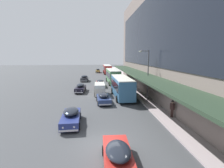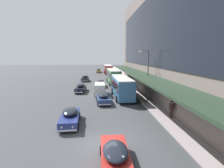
# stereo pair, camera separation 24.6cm
# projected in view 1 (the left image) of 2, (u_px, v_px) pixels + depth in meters

# --- Properties ---
(ground) EXTENTS (240.00, 240.00, 0.00)m
(ground) POSITION_uv_depth(u_px,v_px,m) (104.00, 144.00, 13.43)
(ground) COLOR #444649
(transit_bus_kerbside_front) EXTENTS (2.81, 9.33, 3.32)m
(transit_bus_kerbside_front) POSITION_uv_depth(u_px,v_px,m) (122.00, 86.00, 28.11)
(transit_bus_kerbside_front) COLOR teal
(transit_bus_kerbside_front) RESTS_ON ground
(transit_bus_kerbside_rear) EXTENTS (2.90, 10.43, 3.41)m
(transit_bus_kerbside_rear) POSITION_uv_depth(u_px,v_px,m) (113.00, 75.00, 42.61)
(transit_bus_kerbside_rear) COLOR #548F59
(transit_bus_kerbside_rear) RESTS_ON ground
(transit_bus_kerbside_far) EXTENTS (2.85, 11.17, 3.25)m
(transit_bus_kerbside_far) POSITION_uv_depth(u_px,v_px,m) (107.00, 69.00, 66.13)
(transit_bus_kerbside_far) COLOR #AE2A26
(transit_bus_kerbside_far) RESTS_ON ground
(sedan_lead_near) EXTENTS (1.91, 4.88, 1.50)m
(sedan_lead_near) POSITION_uv_depth(u_px,v_px,m) (118.00, 156.00, 10.47)
(sedan_lead_near) COLOR #B02621
(sedan_lead_near) RESTS_ON ground
(sedan_oncoming_rear) EXTENTS (2.00, 4.94, 1.53)m
(sedan_oncoming_rear) POSITION_uv_depth(u_px,v_px,m) (71.00, 117.00, 17.28)
(sedan_oncoming_rear) COLOR navy
(sedan_oncoming_rear) RESTS_ON ground
(sedan_far_back) EXTENTS (1.93, 5.00, 1.58)m
(sedan_far_back) POSITION_uv_depth(u_px,v_px,m) (80.00, 88.00, 32.78)
(sedan_far_back) COLOR black
(sedan_far_back) RESTS_ON ground
(sedan_second_mid) EXTENTS (1.78, 4.49, 1.56)m
(sedan_second_mid) POSITION_uv_depth(u_px,v_px,m) (100.00, 83.00, 38.22)
(sedan_second_mid) COLOR #A41B20
(sedan_second_mid) RESTS_ON ground
(sedan_trailing_near) EXTENTS (1.99, 4.37, 1.59)m
(sedan_trailing_near) POSITION_uv_depth(u_px,v_px,m) (84.00, 78.00, 46.51)
(sedan_trailing_near) COLOR black
(sedan_trailing_near) RESTS_ON ground
(sedan_second_near) EXTENTS (1.88, 4.75, 1.60)m
(sedan_second_near) POSITION_uv_depth(u_px,v_px,m) (98.00, 71.00, 70.31)
(sedan_second_near) COLOR olive
(sedan_second_near) RESTS_ON ground
(sedan_lead_mid) EXTENTS (2.06, 4.37, 1.51)m
(sedan_lead_mid) POSITION_uv_depth(u_px,v_px,m) (104.00, 98.00, 24.87)
(sedan_lead_mid) COLOR navy
(sedan_lead_mid) RESTS_ON ground
(vw_van) EXTENTS (1.93, 4.56, 1.96)m
(vw_van) POSITION_uv_depth(u_px,v_px,m) (100.00, 88.00, 30.44)
(vw_van) COLOR beige
(vw_van) RESTS_ON ground
(pedestrian_at_kerb) EXTENTS (0.41, 0.55, 1.86)m
(pedestrian_at_kerb) POSITION_uv_depth(u_px,v_px,m) (172.00, 108.00, 18.72)
(pedestrian_at_kerb) COLOR black
(pedestrian_at_kerb) RESTS_ON sidewalk_kerb
(street_lamp) EXTENTS (1.50, 0.28, 7.35)m
(street_lamp) POSITION_uv_depth(u_px,v_px,m) (147.00, 72.00, 25.13)
(street_lamp) COLOR #4C4C51
(street_lamp) RESTS_ON sidewalk_kerb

